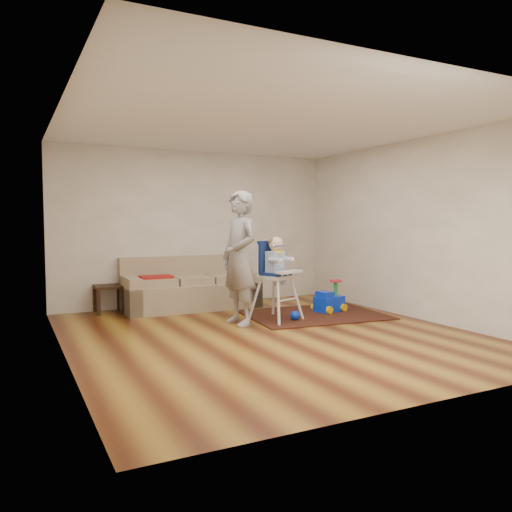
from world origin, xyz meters
name	(u,v)px	position (x,y,z in m)	size (l,w,h in m)	color
ground	(270,334)	(0.00, 0.00, 0.00)	(5.50, 5.50, 0.00)	#461C0A
room_envelope	(252,192)	(0.00, 0.53, 1.88)	(5.04, 5.52, 2.72)	beige
sofa	(191,283)	(-0.27, 2.30, 0.43)	(2.25, 0.94, 0.87)	#9E8A6E
side_table	(109,299)	(-1.58, 2.53, 0.22)	(0.44, 0.44, 0.44)	black
area_rug	(314,315)	(1.25, 0.87, 0.01)	(2.09, 1.57, 0.02)	black
ride_on_toy	(329,296)	(1.61, 0.97, 0.27)	(0.46, 0.33, 0.51)	#0932E1
toy_ball	(295,315)	(0.74, 0.59, 0.09)	(0.14, 0.14, 0.14)	#0932E1
high_chair	(276,280)	(0.52, 0.77, 0.60)	(0.76, 0.76, 1.25)	silver
adult	(239,258)	(-0.08, 0.76, 0.95)	(0.69, 0.46, 1.90)	gray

